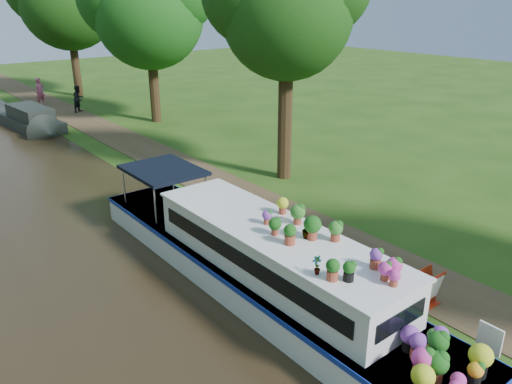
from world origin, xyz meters
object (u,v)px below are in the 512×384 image
object	(u,v)px
plant_boat	(274,269)
pedestrian_dark	(79,99)
second_boat	(31,120)
pedestrian_pink	(40,92)
sandwich_board	(430,289)

from	to	relation	value
plant_boat	pedestrian_dark	distance (m)	24.02
second_boat	pedestrian_pink	distance (m)	6.65
pedestrian_pink	pedestrian_dark	xyz separation A→B (m)	(1.25, -3.61, -0.08)
plant_boat	second_boat	xyz separation A→B (m)	(0.50, 21.08, -0.34)
second_boat	pedestrian_pink	bearing A→B (deg)	63.50
plant_boat	sandwich_board	xyz separation A→B (m)	(2.70, -2.40, -0.43)
sandwich_board	second_boat	bearing A→B (deg)	97.06
second_boat	pedestrian_dark	xyz separation A→B (m)	(3.65, 2.58, 0.35)
plant_boat	pedestrian_dark	world-z (taller)	plant_boat
second_boat	pedestrian_dark	bearing A→B (deg)	29.99
plant_boat	sandwich_board	distance (m)	3.64
sandwich_board	pedestrian_pink	distance (m)	29.67
plant_boat	sandwich_board	size ratio (longest dim) A/B	15.49
plant_boat	pedestrian_pink	xyz separation A→B (m)	(2.90, 27.27, 0.09)
pedestrian_pink	pedestrian_dark	world-z (taller)	pedestrian_pink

